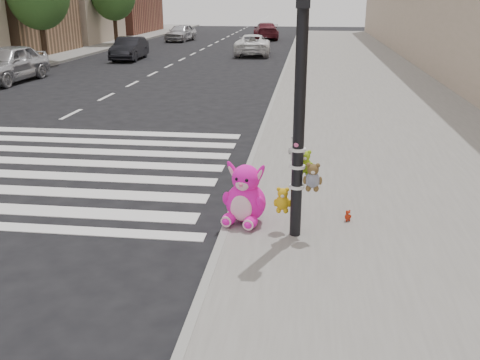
% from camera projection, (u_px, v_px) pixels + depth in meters
% --- Properties ---
extents(ground, '(120.00, 120.00, 0.00)m').
position_uv_depth(ground, '(77.00, 295.00, 6.53)').
color(ground, black).
rests_on(ground, ground).
extents(sidewalk_near, '(7.00, 80.00, 0.14)m').
position_uv_depth(sidewalk_near, '(387.00, 121.00, 15.29)').
color(sidewalk_near, slate).
rests_on(sidewalk_near, ground).
extents(curb_edge, '(0.12, 80.00, 0.15)m').
position_uv_depth(curb_edge, '(267.00, 117.00, 15.70)').
color(curb_edge, gray).
rests_on(curb_edge, ground).
extents(signal_pole, '(0.69, 0.49, 4.00)m').
position_uv_depth(signal_pole, '(300.00, 127.00, 7.35)').
color(signal_pole, black).
rests_on(signal_pole, sidewalk_near).
extents(pink_bunny, '(0.73, 0.82, 0.97)m').
position_uv_depth(pink_bunny, '(245.00, 198.00, 8.17)').
color(pink_bunny, '#FF15BB').
rests_on(pink_bunny, sidewalk_near).
extents(red_teddy, '(0.15, 0.14, 0.18)m').
position_uv_depth(red_teddy, '(348.00, 216.00, 8.30)').
color(red_teddy, '#AE2811').
rests_on(red_teddy, sidewalk_near).
extents(car_silver_far, '(1.97, 4.57, 1.54)m').
position_uv_depth(car_silver_far, '(7.00, 64.00, 22.26)').
color(car_silver_far, '#BABBBF').
rests_on(car_silver_far, ground).
extents(car_dark_far, '(1.53, 3.88, 1.26)m').
position_uv_depth(car_dark_far, '(129.00, 49.00, 30.10)').
color(car_dark_far, black).
rests_on(car_dark_far, ground).
extents(car_white_near, '(2.32, 4.57, 1.24)m').
position_uv_depth(car_white_near, '(253.00, 45.00, 32.51)').
color(car_white_near, white).
rests_on(car_white_near, ground).
extents(car_maroon_near, '(2.54, 4.86, 1.35)m').
position_uv_depth(car_maroon_near, '(266.00, 31.00, 44.22)').
color(car_maroon_near, '#5A1923').
rests_on(car_maroon_near, ground).
extents(car_silver_deep, '(2.06, 4.09, 1.34)m').
position_uv_depth(car_silver_deep, '(181.00, 33.00, 42.36)').
color(car_silver_deep, '#B9B9BE').
rests_on(car_silver_deep, ground).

